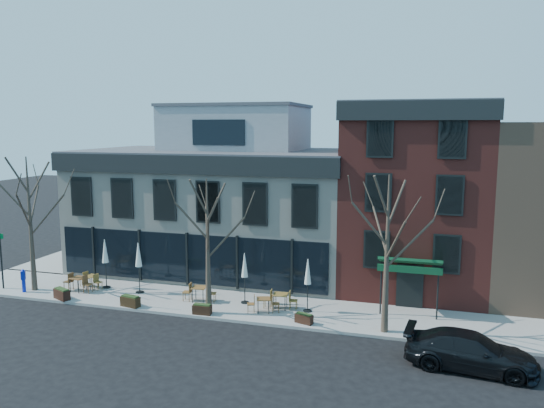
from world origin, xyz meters
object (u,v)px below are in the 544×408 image
(cafe_set_0, at_px, (78,283))
(umbrella_0, at_px, (105,254))
(parked_sedan, at_px, (470,351))
(call_box, at_px, (23,280))

(cafe_set_0, relative_size, umbrella_0, 0.67)
(parked_sedan, xyz_separation_m, cafe_set_0, (-21.45, 3.86, -0.07))
(call_box, relative_size, umbrella_0, 0.47)
(call_box, distance_m, umbrella_0, 4.86)
(parked_sedan, distance_m, call_box, 24.60)
(cafe_set_0, bearing_deg, call_box, -161.49)
(cafe_set_0, distance_m, umbrella_0, 2.25)
(call_box, bearing_deg, parked_sedan, -6.67)
(cafe_set_0, height_order, umbrella_0, umbrella_0)
(parked_sedan, height_order, cafe_set_0, parked_sedan)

